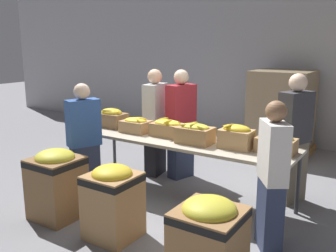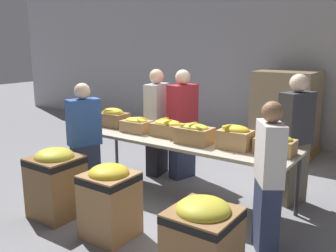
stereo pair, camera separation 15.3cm
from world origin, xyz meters
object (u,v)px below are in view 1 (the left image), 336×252
Objects in this scene: banana_box_3 at (195,133)px; banana_box_5 at (276,143)px; volunteer_1 at (272,178)px; donation_bin_0 at (57,182)px; banana_box_0 at (112,118)px; donation_bin_2 at (209,233)px; donation_bin_1 at (113,199)px; sorting_table at (180,143)px; volunteer_0 at (181,125)px; volunteer_4 at (155,123)px; banana_box_2 at (167,128)px; banana_box_1 at (136,125)px; banana_box_4 at (236,136)px; volunteer_2 at (294,140)px; pallet_stack_0 at (281,113)px; volunteer_3 at (84,143)px.

banana_box_3 reaches higher than banana_box_5.
volunteer_1 is 1.81× the size of donation_bin_0.
banana_box_3 is (1.50, -0.14, -0.01)m from banana_box_0.
donation_bin_1 is at bearing 180.00° from donation_bin_2.
banana_box_0 is at bearing 177.18° from sorting_table.
volunteer_0 is 1.98× the size of donation_bin_0.
banana_box_0 is 2.76m from donation_bin_2.
donation_bin_1 is (0.88, 0.00, -0.02)m from donation_bin_0.
volunteer_1 is 2.54m from volunteer_4.
banana_box_2 is (-0.22, 0.03, 0.17)m from sorting_table.
donation_bin_1 is 1.14× the size of donation_bin_2.
banana_box_3 reaches higher than banana_box_1.
banana_box_4 is 0.90m from volunteer_1.
banana_box_5 is (2.49, 0.01, -0.02)m from banana_box_0.
donation_bin_0 is (-2.22, -1.98, -0.39)m from volunteer_2.
banana_box_5 is at bearing 83.35° from donation_bin_2.
pallet_stack_0 is (0.55, 4.13, 0.34)m from donation_bin_1.
volunteer_0 reaches higher than banana_box_5.
donation_bin_1 is (0.76, -1.89, -0.40)m from volunteer_4.
volunteer_2 reaches higher than banana_box_1.
donation_bin_2 is at bearing -50.12° from sorting_table.
banana_box_1 is at bearing 81.14° from donation_bin_0.
banana_box_0 is at bearing 41.77° from volunteer_1.
volunteer_4 is 2.35× the size of donation_bin_2.
banana_box_3 is 2.93m from pallet_stack_0.
volunteer_4 is (-1.60, 0.60, -0.14)m from banana_box_4.
sorting_table is at bearing 0.93° from banana_box_1.
volunteer_0 is 2.53m from donation_bin_2.
volunteer_0 is at bearing 149.44° from banana_box_4.
volunteer_1 is 2.47m from donation_bin_0.
donation_bin_2 is at bearing -76.84° from banana_box_4.
volunteer_1 is at bearing -65.46° from volunteer_3.
volunteer_3 is at bearing -113.70° from pallet_stack_0.
volunteer_4 reaches higher than banana_box_5.
banana_box_2 is 1.58m from donation_bin_0.
donation_bin_2 is at bearing 36.35° from volunteer_4.
pallet_stack_0 reaches higher than banana_box_1.
donation_bin_0 is (-0.71, -1.33, -0.49)m from banana_box_2.
donation_bin_0 is at bearing -98.86° from banana_box_1.
banana_box_3 is at bearing -42.17° from volunteer_3.
banana_box_4 is at bearing -0.98° from sorting_table.
volunteer_0 reaches higher than donation_bin_1.
volunteer_4 is (-1.08, 0.67, -0.12)m from banana_box_3.
banana_box_4 is at bearing -2.11° from banana_box_0.
banana_box_2 is at bearing 34.62° from volunteer_1.
donation_bin_0 is at bearing 180.00° from donation_bin_1.
sorting_table is 1.01m from volunteer_4.
banana_box_5 is 2.87m from pallet_stack_0.
banana_box_5 is 0.29× the size of pallet_stack_0.
volunteer_2 is at bearing -36.85° from volunteer_3.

